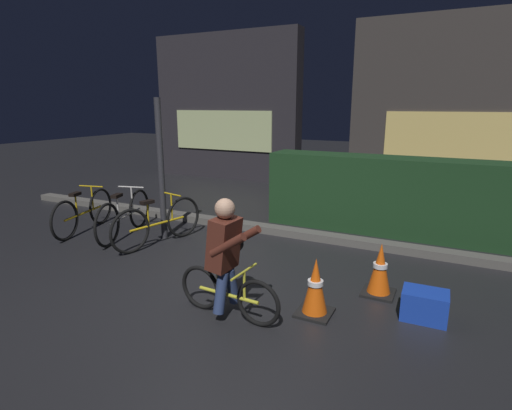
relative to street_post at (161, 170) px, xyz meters
name	(u,v)px	position (x,y,z in m)	size (l,w,h in m)	color
ground_plane	(219,287)	(1.77, -1.20, -1.11)	(40.00, 40.00, 0.00)	black
sidewalk_curb	(288,232)	(1.77, 1.00, -1.05)	(12.00, 0.24, 0.12)	#56544F
hedge_row	(412,198)	(3.57, 1.90, -0.47)	(4.80, 0.70, 1.28)	#19381C
storefront_left	(227,108)	(-1.89, 5.30, 0.90)	(4.41, 0.54, 4.04)	#262328
storefront_right	(483,106)	(4.57, 6.00, 0.97)	(5.99, 0.54, 4.18)	#383330
street_post	(161,170)	(0.00, 0.00, 0.00)	(0.10, 0.10, 2.22)	#2D2D33
parked_bike_leftmost	(84,212)	(-1.43, -0.34, -0.77)	(0.49, 1.59, 0.75)	black
parked_bike_left_mid	(124,215)	(-0.62, -0.24, -0.76)	(0.53, 1.66, 0.79)	black
parked_bike_center_left	(158,223)	(0.14, -0.30, -0.76)	(0.50, 1.63, 0.77)	black
traffic_cone_near	(315,288)	(2.99, -1.30, -0.81)	(0.36, 0.36, 0.62)	black
traffic_cone_far	(380,270)	(3.51, -0.54, -0.81)	(0.36, 0.36, 0.62)	black
blue_crate	(424,305)	(4.02, -0.90, -0.96)	(0.44, 0.32, 0.30)	#193DB7
cyclist	(227,258)	(2.19, -1.72, -0.48)	(1.19, 0.54, 1.25)	black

